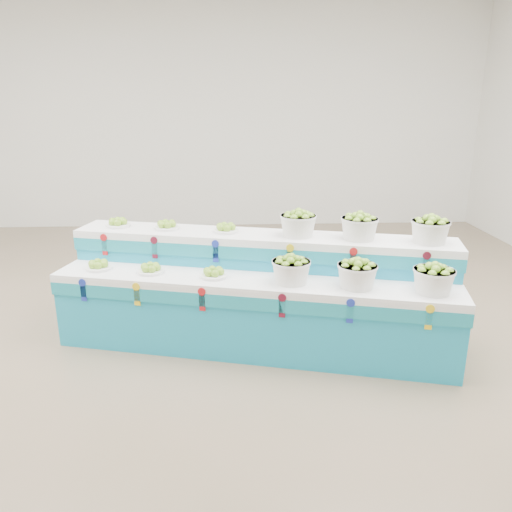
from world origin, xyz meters
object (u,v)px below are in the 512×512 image
object	(u,v)px
plate_upper_mid	(167,224)
basket_upper_right	(430,230)
display_stand	(256,292)
basket_lower_left	(291,269)

from	to	relation	value
plate_upper_mid	basket_upper_right	xyz separation A→B (m)	(2.40, -0.61, 0.07)
basket_upper_right	display_stand	bearing A→B (deg)	174.26
basket_lower_left	basket_upper_right	xyz separation A→B (m)	(1.25, 0.15, 0.30)
display_stand	basket_lower_left	bearing A→B (deg)	-32.54
display_stand	plate_upper_mid	xyz separation A→B (m)	(-0.86, 0.45, 0.56)
basket_lower_left	basket_upper_right	world-z (taller)	basket_upper_right
basket_lower_left	basket_upper_right	distance (m)	1.30
display_stand	basket_upper_right	distance (m)	1.67
basket_upper_right	plate_upper_mid	bearing A→B (deg)	165.84
display_stand	basket_lower_left	world-z (taller)	display_stand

